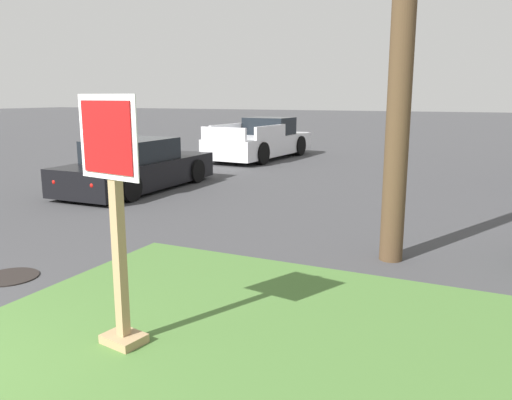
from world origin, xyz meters
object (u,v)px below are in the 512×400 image
object	(u,v)px
manhole_cover	(10,277)
parked_sedan_black	(137,167)
stop_sign	(116,229)
pickup_truck_white	(261,142)

from	to	relation	value
manhole_cover	parked_sedan_black	bearing A→B (deg)	113.76
stop_sign	pickup_truck_white	world-z (taller)	stop_sign
manhole_cover	pickup_truck_white	bearing A→B (deg)	100.92
pickup_truck_white	manhole_cover	bearing A→B (deg)	-79.08
pickup_truck_white	parked_sedan_black	bearing A→B (deg)	-90.34
manhole_cover	pickup_truck_white	world-z (taller)	pickup_truck_white
manhole_cover	pickup_truck_white	distance (m)	13.25
stop_sign	parked_sedan_black	bearing A→B (deg)	127.45
manhole_cover	parked_sedan_black	distance (m)	6.35
parked_sedan_black	manhole_cover	bearing A→B (deg)	-66.24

